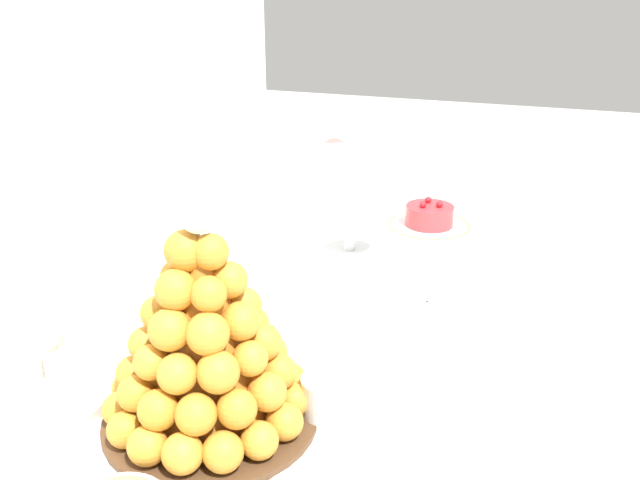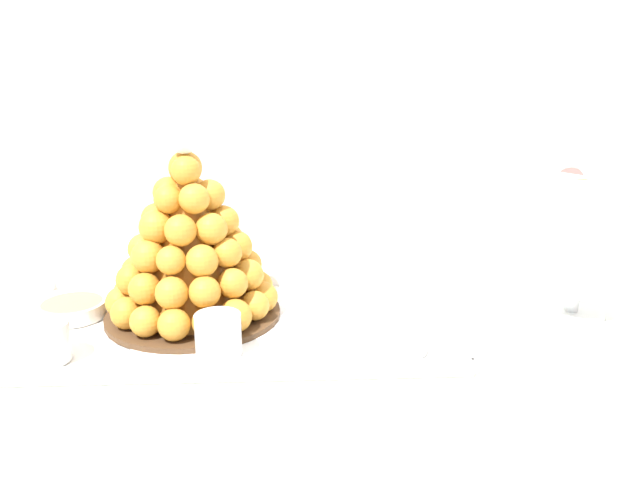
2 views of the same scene
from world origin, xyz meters
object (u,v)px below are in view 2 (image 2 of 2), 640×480
Objects in this scene: dessert_cup_left at (44,343)px; dessert_cup_centre at (405,335)px; serving_tray at (232,325)px; croquembouche at (191,247)px; dessert_cup_mid_left at (218,336)px; wine_glass at (170,213)px; macaron_goblet at (582,228)px; creme_brulee_ramekin at (73,308)px.

dessert_cup_centre is (0.46, 0.00, -0.00)m from dessert_cup_left.
serving_tray is 2.23× the size of croquembouche.
dessert_cup_centre is (0.29, -0.13, -0.08)m from croquembouche.
wine_glass is at bearing 109.60° from dessert_cup_mid_left.
dessert_cup_left is at bearing -169.98° from macaron_goblet.
dessert_cup_mid_left is at bearing -166.62° from macaron_goblet.
dessert_cup_left is 0.22m from dessert_cup_mid_left.
creme_brulee_ramekin is 0.23m from wine_glass.
macaron_goblet is 1.39× the size of wine_glass.
dessert_cup_centre reaches higher than serving_tray.
creme_brulee_ramekin is 0.76m from macaron_goblet.
dessert_cup_left is 0.39× the size of wine_glass.
serving_tray is 0.26m from dessert_cup_centre.
dessert_cup_left is 0.35m from wine_glass.
macaron_goblet reaches higher than dessert_cup_mid_left.
serving_tray is 0.10m from dessert_cup_mid_left.
wine_glass is (0.12, 0.18, 0.10)m from creme_brulee_ramekin.
dessert_cup_left is (-0.23, -0.10, 0.03)m from serving_tray.
creme_brulee_ramekin is at bearing 149.30° from dessert_cup_mid_left.
dessert_cup_left is 0.66× the size of creme_brulee_ramekin.
wine_glass is at bearing 71.55° from dessert_cup_left.
creme_brulee_ramekin is at bearing 178.01° from croquembouche.
creme_brulee_ramekin is at bearing 163.57° from dessert_cup_centre.
creme_brulee_ramekin is at bearing 179.06° from macaron_goblet.
dessert_cup_centre is (0.23, -0.10, 0.02)m from serving_tray.
croquembouche is at bearing 110.96° from dessert_cup_mid_left.
dessert_cup_left is at bearing -155.02° from serving_tray.
croquembouche reaches higher than macaron_goblet.
dessert_cup_mid_left reaches higher than dessert_cup_centre.
dessert_cup_mid_left reaches higher than creme_brulee_ramekin.
macaron_goblet is (0.75, -0.01, 0.12)m from creme_brulee_ramekin.
dessert_cup_left is 1.10× the size of dessert_cup_centre.
dessert_cup_mid_left is 0.27m from creme_brulee_ramekin.
serving_tray is at bearing -60.89° from wine_glass.
wine_glass reaches higher than creme_brulee_ramekin.
dessert_cup_centre is 0.36× the size of wine_glass.
dessert_cup_centre is at bearing -24.47° from croquembouche.
creme_brulee_ramekin is (-0.23, 0.14, -0.01)m from dessert_cup_mid_left.
croquembouche reaches higher than wine_glass.
macaron_goblet is (0.74, 0.13, 0.11)m from dessert_cup_left.
serving_tray is 6.43× the size of creme_brulee_ramekin.
serving_tray is 10.46× the size of dessert_cup_mid_left.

